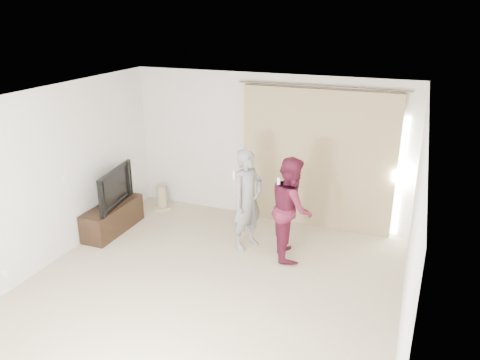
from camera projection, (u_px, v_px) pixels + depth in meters
name	position (u px, v px, depth m)	size (l,w,h in m)	color
floor	(203.00, 295.00, 6.27)	(5.50, 5.50, 0.00)	tan
wall_back	(268.00, 148.00, 8.22)	(5.00, 0.04, 2.60)	silver
wall_left	(41.00, 181.00, 6.66)	(0.04, 5.50, 2.60)	silver
ceiling	(196.00, 102.00, 5.37)	(5.00, 5.50, 0.01)	white
curtain	(318.00, 160.00, 7.89)	(2.80, 0.11, 2.46)	tan
tv_console	(113.00, 218.00, 8.01)	(0.43, 1.25, 0.48)	black
tv	(110.00, 187.00, 7.81)	(1.12, 0.15, 0.65)	black
scratching_post	(162.00, 200.00, 8.90)	(0.35, 0.35, 0.46)	tan
person_man	(248.00, 200.00, 7.29)	(0.59, 0.70, 1.61)	slate
person_woman	(291.00, 208.00, 7.02)	(0.85, 0.94, 1.59)	#56152A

